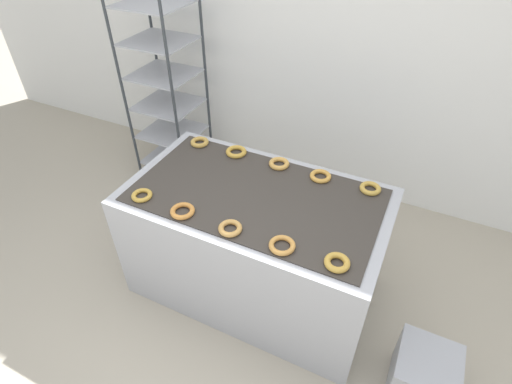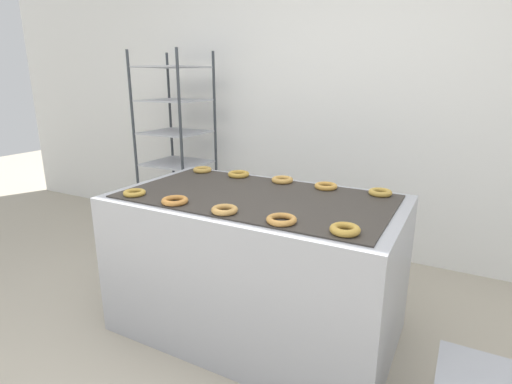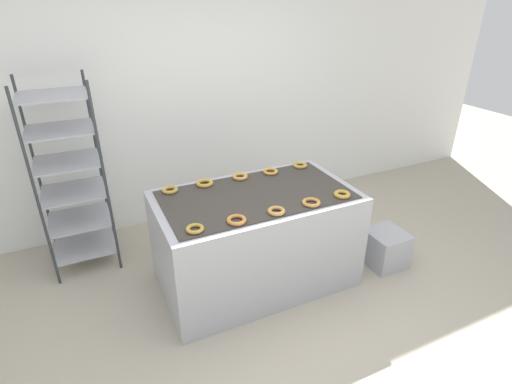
# 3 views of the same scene
# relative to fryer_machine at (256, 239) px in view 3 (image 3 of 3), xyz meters

# --- Properties ---
(ground_plane) EXTENTS (14.00, 14.00, 0.00)m
(ground_plane) POSITION_rel_fryer_machine_xyz_m (-0.00, -0.70, -0.42)
(ground_plane) COLOR #B2A893
(wall_back) EXTENTS (8.00, 0.05, 2.80)m
(wall_back) POSITION_rel_fryer_machine_xyz_m (-0.00, 1.42, 0.98)
(wall_back) COLOR white
(wall_back) RESTS_ON ground_plane
(fryer_machine) EXTENTS (1.59, 0.91, 0.84)m
(fryer_machine) POSITION_rel_fryer_machine_xyz_m (0.00, 0.00, 0.00)
(fryer_machine) COLOR #A8AAB2
(fryer_machine) RESTS_ON ground_plane
(baking_rack_cart) EXTENTS (0.54, 0.52, 1.70)m
(baking_rack_cart) POSITION_rel_fryer_machine_xyz_m (-1.32, 0.93, 0.44)
(baking_rack_cart) COLOR #33383D
(baking_rack_cart) RESTS_ON ground_plane
(glaze_bin) EXTENTS (0.33, 0.35, 0.34)m
(glaze_bin) POSITION_rel_fryer_machine_xyz_m (1.17, -0.29, -0.25)
(glaze_bin) COLOR #A8AAB2
(glaze_bin) RESTS_ON ground_plane
(donut_near_leftmost) EXTENTS (0.12, 0.12, 0.03)m
(donut_near_leftmost) POSITION_rel_fryer_machine_xyz_m (-0.60, -0.32, 0.44)
(donut_near_leftmost) COLOR gold
(donut_near_leftmost) RESTS_ON fryer_machine
(donut_near_left) EXTENTS (0.14, 0.14, 0.03)m
(donut_near_left) POSITION_rel_fryer_machine_xyz_m (-0.30, -0.33, 0.44)
(donut_near_left) COLOR #CA833A
(donut_near_left) RESTS_ON fryer_machine
(donut_near_center) EXTENTS (0.13, 0.13, 0.03)m
(donut_near_center) POSITION_rel_fryer_machine_xyz_m (0.01, -0.33, 0.44)
(donut_near_center) COLOR tan
(donut_near_center) RESTS_ON fryer_machine
(donut_near_right) EXTENTS (0.14, 0.14, 0.03)m
(donut_near_right) POSITION_rel_fryer_machine_xyz_m (0.31, -0.33, 0.44)
(donut_near_right) COLOR #CB8D42
(donut_near_right) RESTS_ON fryer_machine
(donut_near_rightmost) EXTENTS (0.13, 0.13, 0.03)m
(donut_near_rightmost) POSITION_rel_fryer_machine_xyz_m (0.60, -0.32, 0.44)
(donut_near_rightmost) COLOR gold
(donut_near_rightmost) RESTS_ON fryer_machine
(donut_far_leftmost) EXTENTS (0.13, 0.13, 0.03)m
(donut_far_leftmost) POSITION_rel_fryer_machine_xyz_m (-0.60, 0.34, 0.44)
(donut_far_leftmost) COLOR #BC9140
(donut_far_leftmost) RESTS_ON fryer_machine
(donut_far_left) EXTENTS (0.14, 0.14, 0.03)m
(donut_far_left) POSITION_rel_fryer_machine_xyz_m (-0.31, 0.34, 0.44)
(donut_far_left) COLOR gold
(donut_far_left) RESTS_ON fryer_machine
(donut_far_center) EXTENTS (0.13, 0.13, 0.03)m
(donut_far_center) POSITION_rel_fryer_machine_xyz_m (0.01, 0.34, 0.44)
(donut_far_center) COLOR gold
(donut_far_center) RESTS_ON fryer_machine
(donut_far_right) EXTENTS (0.13, 0.13, 0.03)m
(donut_far_right) POSITION_rel_fryer_machine_xyz_m (0.29, 0.33, 0.44)
(donut_far_right) COLOR gold
(donut_far_right) RESTS_ON fryer_machine
(donut_far_rightmost) EXTENTS (0.13, 0.13, 0.03)m
(donut_far_rightmost) POSITION_rel_fryer_machine_xyz_m (0.61, 0.34, 0.44)
(donut_far_rightmost) COLOR gold
(donut_far_rightmost) RESTS_ON fryer_machine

